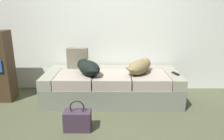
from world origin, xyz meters
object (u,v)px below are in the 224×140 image
(dog_dark, at_px, (88,67))
(dog_tan, at_px, (140,66))
(throw_pillow, at_px, (78,58))
(tv_remote, at_px, (176,74))
(couch, at_px, (112,86))
(handbag, at_px, (78,120))

(dog_dark, bearing_deg, dog_tan, 4.83)
(dog_dark, bearing_deg, throw_pillow, 120.59)
(dog_tan, height_order, throw_pillow, throw_pillow)
(dog_tan, bearing_deg, throw_pillow, 163.84)
(tv_remote, bearing_deg, throw_pillow, 148.75)
(tv_remote, height_order, throw_pillow, throw_pillow)
(couch, relative_size, dog_tan, 3.53)
(couch, relative_size, dog_dark, 3.53)
(dog_dark, distance_m, throw_pillow, 0.42)
(dog_tan, distance_m, tv_remote, 0.55)
(handbag, bearing_deg, tv_remote, 30.62)
(throw_pillow, relative_size, handbag, 0.90)
(dog_dark, relative_size, handbag, 1.56)
(throw_pillow, bearing_deg, dog_dark, -59.41)
(couch, xyz_separation_m, dog_dark, (-0.36, -0.12, 0.34))
(tv_remote, bearing_deg, couch, 155.26)
(dog_dark, xyz_separation_m, dog_tan, (0.79, 0.07, 0.00))
(dog_tan, bearing_deg, dog_dark, -175.17)
(tv_remote, bearing_deg, handbag, -168.08)
(throw_pillow, bearing_deg, tv_remote, -12.55)
(handbag, bearing_deg, throw_pillow, 98.23)
(throw_pillow, bearing_deg, handbag, -81.77)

